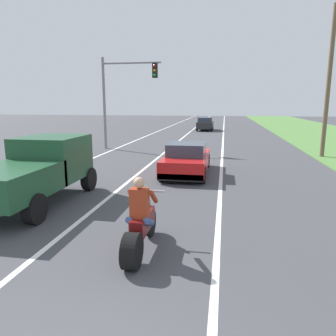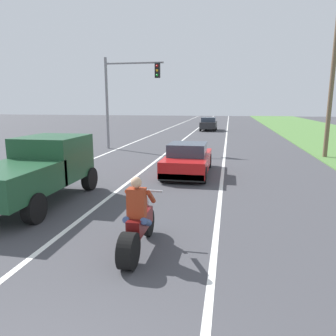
{
  "view_description": "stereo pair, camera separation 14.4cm",
  "coord_description": "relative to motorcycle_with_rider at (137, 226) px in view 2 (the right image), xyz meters",
  "views": [
    {
      "loc": [
        1.86,
        -1.83,
        3.03
      ],
      "look_at": [
        0.13,
        8.07,
        1.0
      ],
      "focal_mm": 34.19,
      "sensor_mm": 36.0,
      "label": 1
    },
    {
      "loc": [
        2.01,
        -1.8,
        3.03
      ],
      "look_at": [
        0.13,
        8.07,
        1.0
      ],
      "focal_mm": 34.19,
      "sensor_mm": 36.0,
      "label": 2
    }
  ],
  "objects": [
    {
      "name": "pickup_truck_left_lane_dark_green",
      "position": [
        -3.95,
        2.79,
        0.51
      ],
      "size": [
        2.02,
        4.8,
        1.98
      ],
      "color": "#1E4C2D",
      "rests_on": "ground"
    },
    {
      "name": "utility_pole_roadside",
      "position": [
        7.16,
        13.44,
        3.51
      ],
      "size": [
        0.24,
        0.24,
        8.21
      ],
      "primitive_type": "cylinder",
      "color": "brown",
      "rests_on": "ground"
    },
    {
      "name": "distant_car_far_ahead",
      "position": [
        -0.57,
        31.21,
        0.18
      ],
      "size": [
        1.8,
        4.0,
        1.5
      ],
      "color": "#262628",
      "rests_on": "ground"
    },
    {
      "name": "lane_stripe_left_solid",
      "position": [
        -5.65,
        15.93,
        -0.59
      ],
      "size": [
        0.14,
        120.0,
        0.01
      ],
      "primitive_type": "cube",
      "color": "white",
      "rests_on": "ground"
    },
    {
      "name": "motorcycle_with_rider",
      "position": [
        0.0,
        0.0,
        0.0
      ],
      "size": [
        0.7,
        2.21,
        1.62
      ],
      "color": "black",
      "rests_on": "ground"
    },
    {
      "name": "sports_car_red",
      "position": [
        0.04,
        7.77,
        0.04
      ],
      "size": [
        1.84,
        4.3,
        1.37
      ],
      "color": "red",
      "rests_on": "ground"
    },
    {
      "name": "traffic_light_mast_near",
      "position": [
        -5.19,
        14.87,
        3.36
      ],
      "size": [
        3.98,
        0.34,
        6.0
      ],
      "color": "gray",
      "rests_on": "ground"
    },
    {
      "name": "lane_stripe_right_solid",
      "position": [
        1.55,
        15.93,
        -0.59
      ],
      "size": [
        0.14,
        120.0,
        0.01
      ],
      "primitive_type": "cube",
      "color": "white",
      "rests_on": "ground"
    },
    {
      "name": "lane_stripe_centre_dashed",
      "position": [
        -2.05,
        15.93,
        -0.59
      ],
      "size": [
        0.14,
        120.0,
        0.01
      ],
      "primitive_type": "cube",
      "color": "white",
      "rests_on": "ground"
    }
  ]
}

